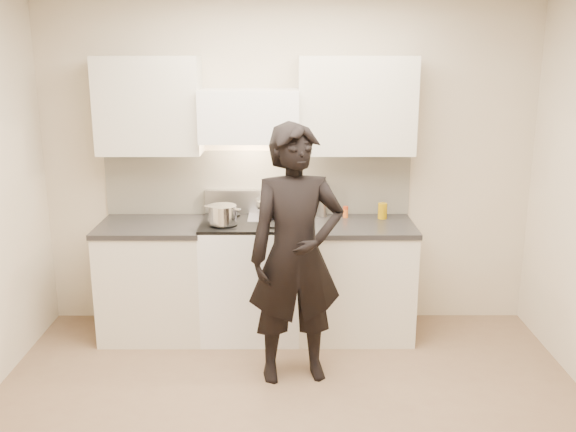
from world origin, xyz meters
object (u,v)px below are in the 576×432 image
at_px(counter_right, 354,278).
at_px(stove, 251,277).
at_px(person, 296,255).
at_px(wok, 276,205).
at_px(utensil_crock, 320,205).

bearing_deg(counter_right, stove, -180.00).
distance_m(stove, person, 0.91).
height_order(counter_right, person, person).
distance_m(counter_right, person, 0.97).
xyz_separation_m(stove, person, (0.35, -0.73, 0.42)).
relative_size(counter_right, person, 0.51).
bearing_deg(wok, person, -79.80).
bearing_deg(person, stove, 105.42).
distance_m(wok, person, 0.86).
bearing_deg(wok, counter_right, -9.55).
xyz_separation_m(wok, utensil_crock, (0.36, 0.14, -0.03)).
relative_size(counter_right, wok, 2.28).
bearing_deg(counter_right, wok, 170.45).
xyz_separation_m(counter_right, utensil_crock, (-0.27, 0.24, 0.55)).
bearing_deg(person, utensil_crock, 67.58).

